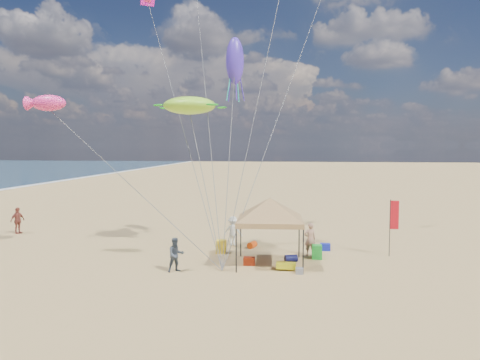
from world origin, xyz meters
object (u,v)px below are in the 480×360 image
at_px(canopy_tent, 270,200).
at_px(cooler_blue, 325,247).
at_px(cooler_red, 249,261).
at_px(chair_yellow, 221,247).
at_px(beach_cart, 286,266).
at_px(person_near_a, 310,239).
at_px(person_near_b, 176,255).
at_px(feather_flag, 393,218).
at_px(chair_green, 317,252).
at_px(person_near_c, 233,231).
at_px(person_far_a, 18,220).

height_order(canopy_tent, cooler_blue, canopy_tent).
distance_m(cooler_red, chair_yellow, 2.79).
bearing_deg(canopy_tent, beach_cart, -47.44).
height_order(person_near_a, person_near_b, person_near_a).
bearing_deg(canopy_tent, cooler_blue, 49.03).
relative_size(feather_flag, chair_green, 4.23).
bearing_deg(person_near_c, beach_cart, 131.48).
distance_m(canopy_tent, beach_cart, 3.15).
bearing_deg(canopy_tent, feather_flag, 21.02).
distance_m(person_near_c, person_far_a, 14.48).
bearing_deg(canopy_tent, cooler_red, -166.07).
bearing_deg(person_far_a, person_near_b, -102.99).
xyz_separation_m(feather_flag, person_near_c, (-8.56, 1.50, -1.15)).
relative_size(feather_flag, cooler_red, 5.49).
height_order(beach_cart, person_near_b, person_near_b).
bearing_deg(cooler_blue, chair_yellow, -166.48).
relative_size(canopy_tent, chair_yellow, 8.65).
distance_m(cooler_red, chair_green, 3.65).
height_order(canopy_tent, person_near_b, canopy_tent).
xyz_separation_m(canopy_tent, beach_cart, (0.81, -0.89, -2.91)).
bearing_deg(person_near_c, feather_flag, 178.03).
height_order(beach_cart, person_near_c, person_near_c).
height_order(chair_yellow, person_near_b, person_near_b).
distance_m(chair_green, person_near_c, 5.32).
distance_m(chair_yellow, person_near_a, 4.71).
xyz_separation_m(person_near_c, person_far_a, (-14.39, 1.65, 0.03)).
bearing_deg(person_near_a, feather_flag, 168.22).
bearing_deg(beach_cart, canopy_tent, 132.56).
xyz_separation_m(cooler_red, person_near_c, (-1.38, 4.13, 0.65)).
distance_m(chair_green, person_near_b, 7.21).
bearing_deg(cooler_red, feather_flag, 20.11).
height_order(feather_flag, cooler_blue, feather_flag).
height_order(person_near_c, person_far_a, person_far_a).
xyz_separation_m(feather_flag, person_far_a, (-22.95, 3.16, -1.12)).
bearing_deg(person_near_b, person_near_c, 40.46).
bearing_deg(cooler_blue, person_near_c, 173.22).
relative_size(canopy_tent, person_near_b, 3.87).
relative_size(person_near_c, person_far_a, 0.97).
distance_m(canopy_tent, cooler_red, 3.09).
relative_size(feather_flag, person_far_a, 1.71).
relative_size(chair_yellow, person_near_c, 0.42).
bearing_deg(feather_flag, beach_cart, -148.77).
bearing_deg(chair_green, chair_yellow, 173.56).
bearing_deg(feather_flag, chair_yellow, -177.12).
height_order(cooler_red, chair_yellow, chair_yellow).
bearing_deg(canopy_tent, chair_yellow, 144.33).
xyz_separation_m(chair_green, person_near_a, (-0.33, 0.68, 0.51)).
height_order(canopy_tent, feather_flag, canopy_tent).
bearing_deg(feather_flag, person_near_c, 170.05).
distance_m(chair_green, person_near_a, 0.91).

